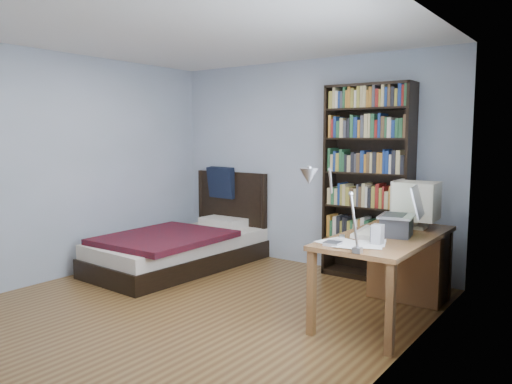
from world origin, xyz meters
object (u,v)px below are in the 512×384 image
(desk_lamp, at_px, (317,185))
(bookshelf, at_px, (368,182))
(keyboard, at_px, (370,233))
(laptop, at_px, (399,223))
(bed, at_px, (184,245))
(speaker, at_px, (378,235))
(desk, at_px, (404,260))
(soda_can, at_px, (383,224))
(crt_monitor, at_px, (415,201))

(desk_lamp, relative_size, bookshelf, 0.30)
(desk_lamp, bearing_deg, bookshelf, 104.75)
(desk_lamp, height_order, keyboard, desk_lamp)
(laptop, bearing_deg, bed, 175.68)
(speaker, distance_m, bed, 2.86)
(bed, bearing_deg, desk, 5.12)
(speaker, bearing_deg, keyboard, 121.98)
(desk, height_order, speaker, speaker)
(speaker, height_order, bed, bed)
(laptop, height_order, keyboard, laptop)
(keyboard, distance_m, bookshelf, 1.26)
(soda_can, distance_m, bed, 2.59)
(desk, height_order, keyboard, keyboard)
(speaker, xyz_separation_m, bookshelf, (-0.71, 1.44, 0.27))
(speaker, bearing_deg, bed, 167.24)
(desk, relative_size, desk_lamp, 2.45)
(desk, bearing_deg, keyboard, -103.67)
(crt_monitor, height_order, bed, crt_monitor)
(crt_monitor, xyz_separation_m, speaker, (0.00, -0.89, -0.17))
(crt_monitor, distance_m, speaker, 0.91)
(desk_lamp, xyz_separation_m, bed, (-2.60, 1.38, -1.01))
(bed, bearing_deg, speaker, -12.88)
(keyboard, bearing_deg, bed, 165.41)
(desk_lamp, bearing_deg, laptop, 82.49)
(keyboard, height_order, bookshelf, bookshelf)
(bookshelf, bearing_deg, soda_can, -58.03)
(keyboard, bearing_deg, laptop, 12.20)
(keyboard, xyz_separation_m, bed, (-2.53, 0.29, -0.50))
(laptop, relative_size, keyboard, 0.87)
(speaker, bearing_deg, desk_lamp, -100.07)
(laptop, distance_m, soda_can, 0.30)
(desk, bearing_deg, crt_monitor, 20.02)
(crt_monitor, xyz_separation_m, bookshelf, (-0.71, 0.55, 0.10))
(desk, distance_m, keyboard, 0.64)
(bookshelf, bearing_deg, keyboard, -65.48)
(keyboard, bearing_deg, soda_can, 80.21)
(crt_monitor, distance_m, laptop, 0.49)
(desk, distance_m, laptop, 0.63)
(desk, distance_m, speaker, 0.95)
(desk, relative_size, keyboard, 3.17)
(bed, bearing_deg, laptop, -4.32)
(speaker, relative_size, bed, 0.07)
(speaker, height_order, soda_can, speaker)
(keyboard, distance_m, soda_can, 0.29)
(laptop, relative_size, bookshelf, 0.21)
(bookshelf, distance_m, bed, 2.33)
(crt_monitor, xyz_separation_m, keyboard, (-0.20, -0.56, -0.23))
(bookshelf, relative_size, bed, 0.96)
(laptop, xyz_separation_m, keyboard, (-0.23, -0.08, -0.10))
(crt_monitor, height_order, desk_lamp, desk_lamp)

